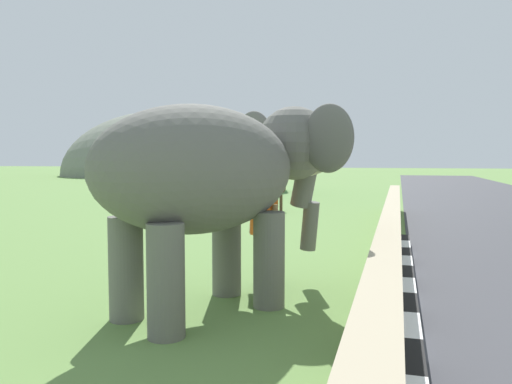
{
  "coord_description": "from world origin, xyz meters",
  "views": [
    {
      "loc": [
        -4.62,
        4.38,
        2.07
      ],
      "look_at": [
        2.04,
        6.31,
        1.6
      ],
      "focal_mm": 34.73,
      "sensor_mm": 36.0,
      "label": 1
    }
  ],
  "objects_px": {
    "person_handler": "(264,229)",
    "cow_near": "(268,189)",
    "elephant": "(221,172)",
    "cow_mid": "(257,179)",
    "bus_teal": "(239,158)"
  },
  "relations": [
    {
      "from": "elephant",
      "to": "bus_teal",
      "type": "xyz_separation_m",
      "value": [
        20.94,
        6.58,
        0.2
      ]
    },
    {
      "from": "person_handler",
      "to": "bus_teal",
      "type": "distance_m",
      "value": 20.77
    },
    {
      "from": "elephant",
      "to": "cow_mid",
      "type": "height_order",
      "value": "elephant"
    },
    {
      "from": "person_handler",
      "to": "cow_mid",
      "type": "relative_size",
      "value": 0.86
    },
    {
      "from": "person_handler",
      "to": "cow_near",
      "type": "bearing_deg",
      "value": 14.42
    },
    {
      "from": "cow_near",
      "to": "cow_mid",
      "type": "distance_m",
      "value": 10.15
    },
    {
      "from": "elephant",
      "to": "bus_teal",
      "type": "height_order",
      "value": "bus_teal"
    },
    {
      "from": "cow_near",
      "to": "cow_mid",
      "type": "bearing_deg",
      "value": 18.33
    },
    {
      "from": "cow_near",
      "to": "cow_mid",
      "type": "xyz_separation_m",
      "value": [
        9.63,
        3.19,
        0.0
      ]
    },
    {
      "from": "person_handler",
      "to": "bus_teal",
      "type": "height_order",
      "value": "bus_teal"
    },
    {
      "from": "cow_mid",
      "to": "bus_teal",
      "type": "bearing_deg",
      "value": 139.69
    },
    {
      "from": "bus_teal",
      "to": "cow_near",
      "type": "height_order",
      "value": "bus_teal"
    },
    {
      "from": "person_handler",
      "to": "cow_near",
      "type": "height_order",
      "value": "person_handler"
    },
    {
      "from": "person_handler",
      "to": "bus_teal",
      "type": "bearing_deg",
      "value": 19.21
    },
    {
      "from": "bus_teal",
      "to": "cow_mid",
      "type": "height_order",
      "value": "bus_teal"
    }
  ]
}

